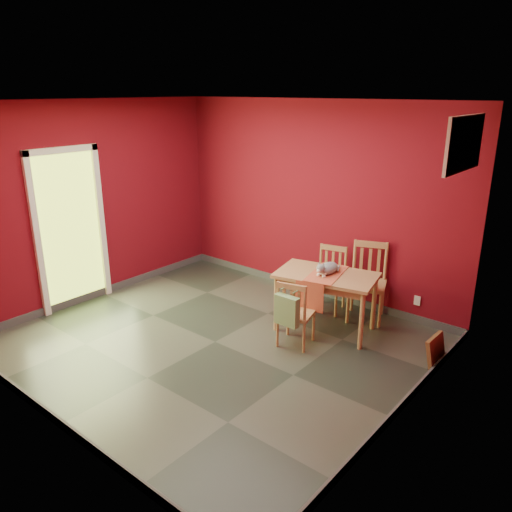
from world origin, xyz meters
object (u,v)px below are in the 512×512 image
Objects in this scene: chair_far_right at (367,281)px; picture_frame at (436,352)px; chair_near at (295,312)px; tote_bag at (287,310)px; dining_table at (326,281)px; cat at (328,266)px; chair_far_left at (329,278)px.

chair_far_right is 2.74× the size of picture_frame.
chair_near is 2.24× the size of picture_frame.
chair_near is 0.23m from tote_bag.
cat reaches higher than dining_table.
chair_far_right is 1.36m from picture_frame.
chair_near is (0.24, -1.11, -0.03)m from chair_far_left.
chair_far_left is at bearing 101.41° from tote_bag.
chair_near is (-0.06, -0.56, -0.23)m from dining_table.
tote_bag reaches higher than picture_frame.
cat is 1.52m from picture_frame.
tote_bag is (0.26, -1.31, 0.08)m from chair_far_left.
cat is at bearing 179.24° from picture_frame.
chair_far_left is at bearing 101.92° from chair_near.
tote_bag is 1.14× the size of picture_frame.
tote_bag is at bearing -107.09° from cat.
chair_far_left is at bearing 104.48° from cat.
chair_far_left reaches higher than tote_bag.
tote_bag is at bearing -78.59° from chair_far_left.
tote_bag reaches higher than dining_table.
chair_far_right is at bearing 151.05° from picture_frame.
chair_far_right reaches higher than cat.
chair_near reaches higher than dining_table.
chair_near is at bearing -78.08° from chair_far_left.
chair_far_right reaches higher than tote_bag.
cat is (0.30, -0.54, 0.39)m from chair_far_left.
cat is (0.07, 0.57, 0.41)m from chair_near.
tote_bag is at bearing -151.85° from picture_frame.
chair_far_right is (0.22, 0.64, -0.14)m from dining_table.
dining_table is 3.39× the size of cat.
chair_near is 1.97× the size of tote_bag.
chair_far_left is at bearing 117.57° from dining_table.
chair_far_right is 1.23m from chair_near.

